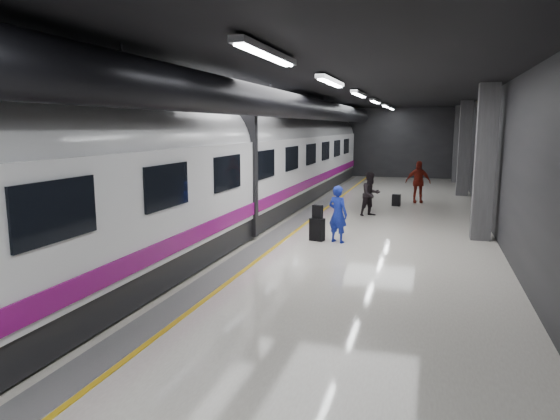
% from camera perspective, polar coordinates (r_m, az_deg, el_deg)
% --- Properties ---
extents(ground, '(40.00, 40.00, 0.00)m').
position_cam_1_polar(ground, '(14.24, 3.95, -3.85)').
color(ground, silver).
rests_on(ground, ground).
extents(platform_hall, '(10.02, 40.02, 4.51)m').
position_cam_1_polar(platform_hall, '(14.85, 3.85, 10.46)').
color(platform_hall, black).
rests_on(platform_hall, ground).
extents(train, '(3.05, 38.00, 4.05)m').
position_cam_1_polar(train, '(14.97, -8.21, 4.75)').
color(train, black).
rests_on(train, ground).
extents(traveler_main, '(0.70, 0.59, 1.64)m').
position_cam_1_polar(traveler_main, '(14.31, 6.62, -0.47)').
color(traveler_main, '#182AB4').
rests_on(traveler_main, ground).
extents(suitcase_main, '(0.45, 0.33, 0.66)m').
position_cam_1_polar(suitcase_main, '(14.55, 4.27, -2.23)').
color(suitcase_main, black).
rests_on(suitcase_main, ground).
extents(shoulder_bag, '(0.32, 0.22, 0.38)m').
position_cam_1_polar(shoulder_bag, '(14.47, 4.32, -0.20)').
color(shoulder_bag, black).
rests_on(shoulder_bag, suitcase_main).
extents(traveler_far_a, '(1.00, 1.00, 1.64)m').
position_cam_1_polar(traveler_far_a, '(18.75, 10.32, 1.80)').
color(traveler_far_a, black).
rests_on(traveler_far_a, ground).
extents(traveler_far_b, '(1.13, 0.63, 1.82)m').
position_cam_1_polar(traveler_far_b, '(22.56, 15.49, 3.12)').
color(traveler_far_b, maroon).
rests_on(traveler_far_b, ground).
extents(suitcase_far, '(0.36, 0.26, 0.49)m').
position_cam_1_polar(suitcase_far, '(21.43, 13.15, 1.10)').
color(suitcase_far, black).
rests_on(suitcase_far, ground).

